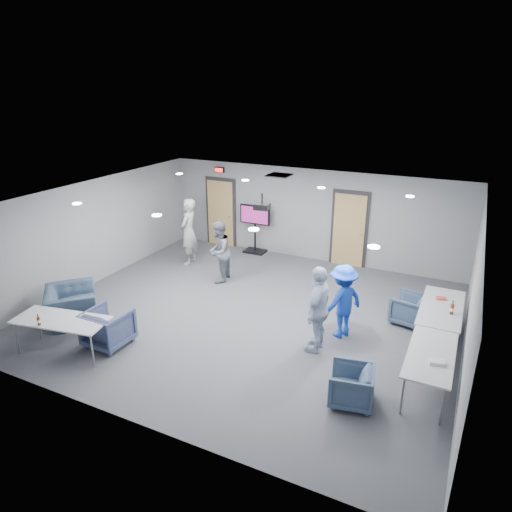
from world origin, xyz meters
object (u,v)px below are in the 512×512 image
at_px(table_front_left, 61,321).
at_px(projector, 262,206).
at_px(person_a, 189,232).
at_px(bottle_front, 39,321).
at_px(tv_stand, 255,226).
at_px(chair_front_a, 108,328).
at_px(table_right_b, 431,356).
at_px(person_c, 318,309).
at_px(person_d, 342,301).
at_px(chair_right_c, 351,386).
at_px(person_b, 219,252).
at_px(chair_right_a, 409,309).
at_px(table_right_a, 441,309).
at_px(bottle_right, 452,309).
at_px(chair_front_b, 72,305).

xyz_separation_m(table_front_left, projector, (2.56, 3.62, 1.72)).
xyz_separation_m(person_a, projector, (3.01, -1.45, 1.44)).
height_order(bottle_front, tv_stand, tv_stand).
xyz_separation_m(chair_front_a, table_right_b, (5.97, 1.25, 0.30)).
relative_size(person_c, table_right_b, 0.98).
height_order(person_d, table_front_left, person_d).
bearing_deg(bottle_front, chair_right_c, 12.89).
bearing_deg(table_front_left, chair_front_a, 35.52).
bearing_deg(chair_right_c, person_c, -152.29).
bearing_deg(person_b, chair_right_a, 78.39).
bearing_deg(table_front_left, table_right_b, 5.15).
height_order(table_right_a, bottle_right, bottle_right).
height_order(chair_right_a, chair_front_a, chair_front_a).
xyz_separation_m(person_a, table_front_left, (0.44, -5.07, -0.28)).
bearing_deg(table_front_left, projector, 44.04).
bearing_deg(person_b, chair_front_a, -15.95).
distance_m(person_d, chair_right_c, 2.23).
bearing_deg(bottle_front, table_front_left, 61.30).
xyz_separation_m(chair_right_a, chair_front_a, (-5.32, -3.57, 0.05)).
xyz_separation_m(table_front_left, bottle_right, (6.74, 3.50, 0.15)).
bearing_deg(person_a, chair_right_a, 73.19).
height_order(person_a, chair_right_c, person_a).
bearing_deg(table_right_a, bottle_right, -142.02).
distance_m(chair_right_a, bottle_right, 1.19).
distance_m(person_a, chair_right_a, 6.43).
distance_m(table_front_left, bottle_front, 0.41).
bearing_deg(person_c, chair_right_c, 37.87).
bearing_deg(table_right_a, table_right_b, -180.00).
bearing_deg(person_c, bottle_right, 117.56).
height_order(person_b, bottle_right, person_b).
bearing_deg(chair_right_a, person_d, -35.04).
relative_size(chair_right_a, projector, 2.03).
bearing_deg(chair_front_a, table_right_a, -151.42).
xyz_separation_m(chair_front_b, table_right_b, (7.39, 0.85, 0.30)).
relative_size(chair_front_b, table_right_a, 0.61).
distance_m(person_b, chair_front_a, 3.78).
distance_m(person_b, table_right_a, 5.60).
distance_m(chair_front_b, table_right_a, 7.89).
distance_m(person_a, person_c, 5.60).
bearing_deg(table_right_b, projector, 66.04).
distance_m(person_a, table_right_b, 7.70).
xyz_separation_m(person_b, table_front_left, (-0.98, -4.33, -0.15)).
distance_m(table_right_a, table_right_b, 1.90).
distance_m(chair_front_b, bottle_front, 1.55).
relative_size(person_b, bottle_front, 7.24).
relative_size(person_a, bottle_right, 6.59).
relative_size(chair_right_c, projector, 1.99).
bearing_deg(bottle_front, table_right_a, 31.25).
relative_size(chair_right_a, bottle_front, 3.18).
height_order(person_b, person_c, person_c).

